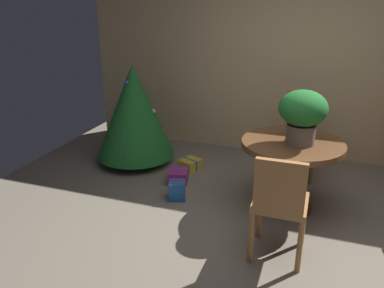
{
  "coord_description": "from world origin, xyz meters",
  "views": [
    {
      "loc": [
        0.26,
        -3.01,
        2.03
      ],
      "look_at": [
        -0.92,
        0.38,
        0.68
      ],
      "focal_mm": 36.22,
      "sensor_mm": 36.0,
      "label": 1
    }
  ],
  "objects_px": {
    "gift_box_gold": "(190,164)",
    "holiday_tree": "(134,111)",
    "round_dining_table": "(291,162)",
    "wooden_chair_near": "(280,202)",
    "wooden_chair_far": "(299,130)",
    "flower_vase": "(303,112)",
    "gift_box_purple": "(178,176)",
    "gift_box_blue": "(177,190)"
  },
  "relations": [
    {
      "from": "flower_vase",
      "to": "gift_box_blue",
      "type": "xyz_separation_m",
      "value": [
        -1.2,
        -0.15,
        -0.94
      ]
    },
    {
      "from": "gift_box_purple",
      "to": "wooden_chair_far",
      "type": "bearing_deg",
      "value": 30.27
    },
    {
      "from": "flower_vase",
      "to": "round_dining_table",
      "type": "bearing_deg",
      "value": 151.88
    },
    {
      "from": "wooden_chair_near",
      "to": "gift_box_blue",
      "type": "height_order",
      "value": "wooden_chair_near"
    },
    {
      "from": "gift_box_blue",
      "to": "gift_box_purple",
      "type": "xyz_separation_m",
      "value": [
        -0.13,
        0.38,
        -0.03
      ]
    },
    {
      "from": "wooden_chair_far",
      "to": "gift_box_blue",
      "type": "relative_size",
      "value": 4.59
    },
    {
      "from": "wooden_chair_far",
      "to": "holiday_tree",
      "type": "relative_size",
      "value": 0.79
    },
    {
      "from": "holiday_tree",
      "to": "wooden_chair_far",
      "type": "bearing_deg",
      "value": 9.81
    },
    {
      "from": "gift_box_gold",
      "to": "wooden_chair_far",
      "type": "bearing_deg",
      "value": 15.86
    },
    {
      "from": "wooden_chair_near",
      "to": "holiday_tree",
      "type": "height_order",
      "value": "holiday_tree"
    },
    {
      "from": "wooden_chair_near",
      "to": "wooden_chair_far",
      "type": "height_order",
      "value": "wooden_chair_far"
    },
    {
      "from": "round_dining_table",
      "to": "wooden_chair_near",
      "type": "height_order",
      "value": "wooden_chair_near"
    },
    {
      "from": "round_dining_table",
      "to": "holiday_tree",
      "type": "bearing_deg",
      "value": 163.61
    },
    {
      "from": "gift_box_purple",
      "to": "gift_box_blue",
      "type": "bearing_deg",
      "value": -70.62
    },
    {
      "from": "flower_vase",
      "to": "gift_box_gold",
      "type": "height_order",
      "value": "flower_vase"
    },
    {
      "from": "flower_vase",
      "to": "wooden_chair_far",
      "type": "height_order",
      "value": "flower_vase"
    },
    {
      "from": "wooden_chair_near",
      "to": "gift_box_purple",
      "type": "distance_m",
      "value": 1.72
    },
    {
      "from": "holiday_tree",
      "to": "gift_box_blue",
      "type": "height_order",
      "value": "holiday_tree"
    },
    {
      "from": "wooden_chair_far",
      "to": "gift_box_gold",
      "type": "height_order",
      "value": "wooden_chair_far"
    },
    {
      "from": "gift_box_gold",
      "to": "round_dining_table",
      "type": "bearing_deg",
      "value": -24.82
    },
    {
      "from": "wooden_chair_far",
      "to": "gift_box_purple",
      "type": "xyz_separation_m",
      "value": [
        -1.27,
        -0.74,
        -0.48
      ]
    },
    {
      "from": "flower_vase",
      "to": "gift_box_gold",
      "type": "xyz_separation_m",
      "value": [
        -1.33,
        0.62,
        -0.97
      ]
    },
    {
      "from": "round_dining_table",
      "to": "holiday_tree",
      "type": "relative_size",
      "value": 0.77
    },
    {
      "from": "flower_vase",
      "to": "wooden_chair_far",
      "type": "bearing_deg",
      "value": 93.76
    },
    {
      "from": "gift_box_gold",
      "to": "holiday_tree",
      "type": "bearing_deg",
      "value": 179.25
    },
    {
      "from": "flower_vase",
      "to": "gift_box_blue",
      "type": "distance_m",
      "value": 1.53
    },
    {
      "from": "round_dining_table",
      "to": "gift_box_purple",
      "type": "relative_size",
      "value": 3.42
    },
    {
      "from": "round_dining_table",
      "to": "gift_box_gold",
      "type": "bearing_deg",
      "value": 155.18
    },
    {
      "from": "flower_vase",
      "to": "gift_box_purple",
      "type": "bearing_deg",
      "value": 170.12
    },
    {
      "from": "flower_vase",
      "to": "gift_box_gold",
      "type": "bearing_deg",
      "value": 155.02
    },
    {
      "from": "holiday_tree",
      "to": "gift_box_purple",
      "type": "relative_size",
      "value": 4.42
    },
    {
      "from": "holiday_tree",
      "to": "gift_box_gold",
      "type": "xyz_separation_m",
      "value": [
        0.76,
        -0.01,
        -0.62
      ]
    },
    {
      "from": "wooden_chair_near",
      "to": "wooden_chair_far",
      "type": "distance_m",
      "value": 1.81
    },
    {
      "from": "holiday_tree",
      "to": "gift_box_blue",
      "type": "distance_m",
      "value": 1.31
    },
    {
      "from": "round_dining_table",
      "to": "wooden_chair_near",
      "type": "distance_m",
      "value": 0.87
    },
    {
      "from": "gift_box_purple",
      "to": "gift_box_gold",
      "type": "distance_m",
      "value": 0.39
    },
    {
      "from": "flower_vase",
      "to": "wooden_chair_near",
      "type": "relative_size",
      "value": 0.56
    },
    {
      "from": "gift_box_blue",
      "to": "holiday_tree",
      "type": "bearing_deg",
      "value": 138.5
    },
    {
      "from": "holiday_tree",
      "to": "gift_box_blue",
      "type": "bearing_deg",
      "value": -41.5
    },
    {
      "from": "wooden_chair_near",
      "to": "holiday_tree",
      "type": "xyz_separation_m",
      "value": [
        -2.02,
        1.46,
        0.16
      ]
    },
    {
      "from": "wooden_chair_near",
      "to": "wooden_chair_far",
      "type": "relative_size",
      "value": 0.92
    },
    {
      "from": "round_dining_table",
      "to": "wooden_chair_far",
      "type": "relative_size",
      "value": 0.98
    }
  ]
}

